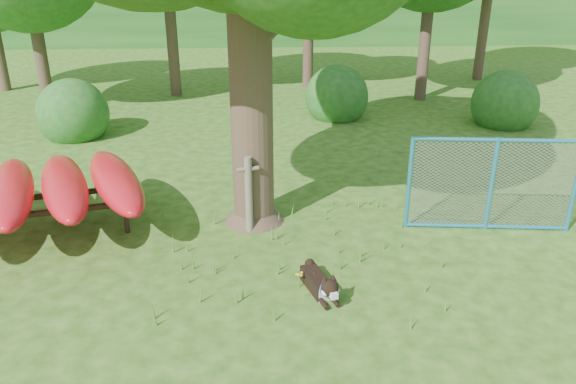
{
  "coord_description": "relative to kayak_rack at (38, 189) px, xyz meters",
  "views": [
    {
      "loc": [
        -0.21,
        -6.76,
        4.41
      ],
      "look_at": [
        0.2,
        1.2,
        1.0
      ],
      "focal_mm": 35.0,
      "sensor_mm": 36.0,
      "label": 1
    }
  ],
  "objects": [
    {
      "name": "ground",
      "position": [
        3.89,
        -1.96,
        -0.82
      ],
      "size": [
        80.0,
        80.0,
        0.0
      ],
      "primitive_type": "plane",
      "color": "#265010",
      "rests_on": "ground"
    },
    {
      "name": "kayak_rack",
      "position": [
        0.0,
        0.0,
        0.0
      ],
      "size": [
        4.15,
        3.71,
        1.07
      ],
      "rotation": [
        0.0,
        0.0,
        0.23
      ],
      "color": "black",
      "rests_on": "ground"
    },
    {
      "name": "shrub_mid",
      "position": [
        5.89,
        7.04,
        -0.82
      ],
      "size": [
        1.8,
        1.8,
        1.8
      ],
      "primitive_type": "sphere",
      "color": "#1E581C",
      "rests_on": "ground"
    },
    {
      "name": "shrub_right",
      "position": [
        10.39,
        6.04,
        -0.82
      ],
      "size": [
        1.8,
        1.8,
        1.8
      ],
      "primitive_type": "sphere",
      "color": "#1E581C",
      "rests_on": "ground"
    },
    {
      "name": "shrub_left",
      "position": [
        -1.11,
        5.54,
        -0.82
      ],
      "size": [
        1.8,
        1.8,
        1.8
      ],
      "primitive_type": "sphere",
      "color": "#1E581C",
      "rests_on": "ground"
    },
    {
      "name": "wooden_post",
      "position": [
        3.47,
        -0.11,
        -0.1
      ],
      "size": [
        0.37,
        0.17,
        1.36
      ],
      "rotation": [
        0.0,
        0.0,
        0.28
      ],
      "color": "#625A49",
      "rests_on": "ground"
    },
    {
      "name": "fence_section",
      "position": [
        7.54,
        -0.21,
        0.01
      ],
      "size": [
        2.81,
        0.37,
        2.75
      ],
      "rotation": [
        0.0,
        0.0,
        -0.1
      ],
      "color": "#298CC0",
      "rests_on": "ground"
    },
    {
      "name": "wildflower_clump",
      "position": [
        4.2,
        -1.89,
        -0.63
      ],
      "size": [
        0.11,
        0.09,
        0.24
      ],
      "rotation": [
        0.0,
        0.0,
        0.23
      ],
      "color": "#4C872C",
      "rests_on": "ground"
    },
    {
      "name": "husky_dog",
      "position": [
        4.49,
        -2.09,
        -0.65
      ],
      "size": [
        0.5,
        1.03,
        0.47
      ],
      "rotation": [
        0.0,
        0.0,
        0.31
      ],
      "color": "black",
      "rests_on": "ground"
    }
  ]
}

